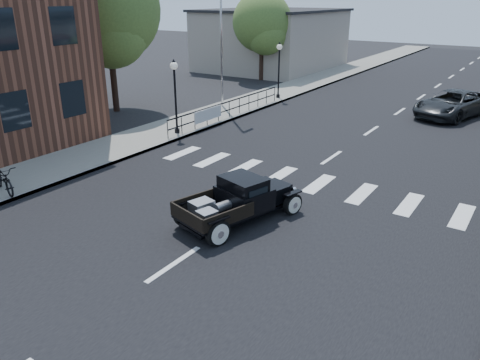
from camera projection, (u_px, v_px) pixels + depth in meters
The scene contains 14 objects.
ground at pixel (239, 220), 14.18m from camera, with size 120.00×120.00×0.00m, color black.
road at pixel (389, 119), 25.80m from camera, with size 14.00×80.00×0.02m, color black.
road_markings at pixel (357, 141), 21.93m from camera, with size 12.00×60.00×0.06m, color silver, non-canonical shape.
sidewalk_left at pixel (258, 100), 30.14m from camera, with size 3.00×80.00×0.15m, color gray.
low_building_left at pixel (272, 40), 42.66m from camera, with size 10.00×12.00×5.00m, color #AD9F91.
railing at pixel (229, 108), 25.44m from camera, with size 0.08×10.00×1.00m, color black, non-canonical shape.
banner at pixel (208, 119), 23.92m from camera, with size 0.04×2.20×0.60m, color silver, non-canonical shape.
lamp_post_b at pixel (175, 97), 22.03m from camera, with size 0.36×0.36×3.49m, color black, non-canonical shape.
lamp_post_c at pixel (279, 70), 29.78m from camera, with size 0.36×0.36×3.49m, color black, non-canonical shape.
big_tree_near at pixel (109, 35), 25.99m from camera, with size 5.83×5.83×8.56m, color #455F29, non-canonical shape.
big_tree_far at pixel (262, 36), 36.41m from camera, with size 4.57×4.57×6.71m, color #455F29, non-canonical shape.
hotrod_pickup at pixel (239, 200), 13.91m from camera, with size 1.88×4.04×1.40m, color black, non-canonical shape.
second_car at pixel (452, 104), 25.90m from camera, with size 2.41×5.24×1.46m, color black.
motorcycle at pixel (3, 179), 15.70m from camera, with size 0.63×1.81×0.95m, color black.
Camera 1 is at (7.05, -10.60, 6.38)m, focal length 35.00 mm.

